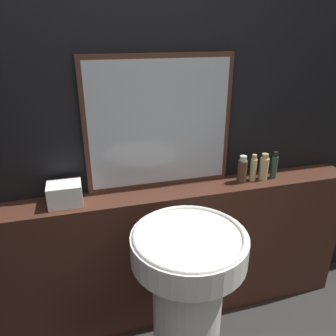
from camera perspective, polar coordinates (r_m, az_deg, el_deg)
wall_back at (r=1.80m, az=-3.08°, el=7.95°), size 8.00×0.06×2.50m
vanity_counter at (r=2.05m, az=-1.71°, el=-15.34°), size 2.41×0.21×0.89m
pedestal_sink at (r=1.68m, az=3.40°, el=-21.97°), size 0.51×0.51×0.91m
mirror at (r=1.77m, az=-1.48°, el=7.63°), size 0.81×0.03×0.72m
towel_stack at (r=1.75m, az=-17.51°, el=-4.35°), size 0.17×0.13×0.12m
shampoo_bottle at (r=1.95m, az=12.80°, el=-0.35°), size 0.05×0.05×0.16m
conditioner_bottle at (r=1.98m, az=14.61°, el=-0.11°), size 0.04×0.04×0.16m
lotion_bottle at (r=2.02m, az=16.35°, el=0.07°), size 0.05×0.05×0.16m
body_wash_bottle at (r=2.05m, az=18.01°, el=0.33°), size 0.04×0.04×0.17m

